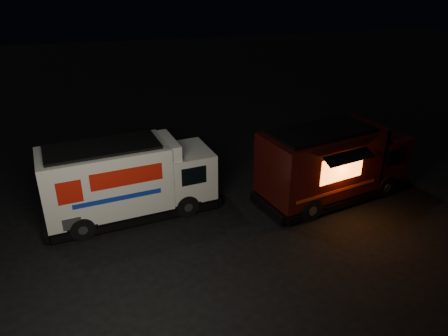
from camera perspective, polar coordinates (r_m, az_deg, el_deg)
ground at (r=14.45m, az=-6.93°, el=-10.20°), size 80.00×80.00×0.00m
white_truck at (r=15.73m, az=-12.15°, el=-1.41°), size 6.46×3.05×2.81m
red_truck at (r=17.09m, az=14.29°, el=0.78°), size 6.60×3.72×2.90m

